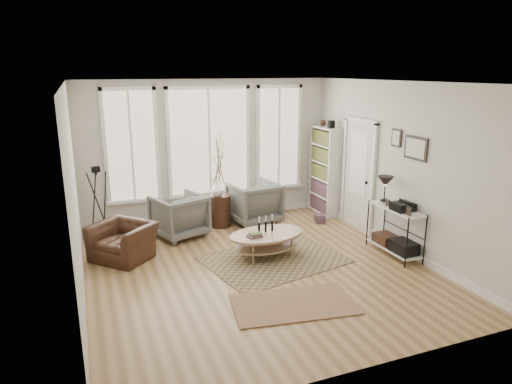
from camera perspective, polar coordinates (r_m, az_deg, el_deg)
name	(u,v)px	position (r m, az deg, el deg)	size (l,w,h in m)	color
room	(259,182)	(6.94, 0.33, 1.31)	(5.50, 5.54, 2.90)	#A58052
bay_window	(209,144)	(9.41, -5.85, 6.01)	(4.14, 0.12, 2.24)	#D4BC85
door	(358,173)	(9.15, 12.69, 2.37)	(0.09, 1.06, 2.22)	silver
bookcase	(325,171)	(10.01, 8.59, 2.66)	(0.31, 0.85, 2.06)	white
low_shelf	(395,226)	(8.09, 16.98, -4.11)	(0.38, 1.08, 1.30)	white
wall_art	(410,145)	(7.91, 18.75, 5.54)	(0.04, 0.88, 0.44)	black
rug_main	(274,259)	(7.71, 2.24, -8.40)	(2.18, 1.64, 0.01)	brown
rug_runner	(294,304)	(6.37, 4.71, -13.75)	(1.65, 0.91, 0.01)	brown
coffee_table	(266,238)	(7.73, 1.32, -5.80)	(1.39, 0.96, 0.60)	tan
armchair_left	(179,216)	(8.74, -9.60, -2.92)	(0.87, 0.90, 0.82)	slate
armchair_right	(254,202)	(9.38, -0.24, -1.32)	(0.92, 0.95, 0.86)	slate
side_table	(220,184)	(9.08, -4.58, 0.99)	(0.43, 0.43, 1.82)	#382016
vase	(217,190)	(9.03, -4.84, 0.31)	(0.26, 0.26, 0.27)	silver
accent_chair	(123,241)	(7.97, -16.30, -5.94)	(0.82, 0.94, 0.61)	#382016
tripod_camera	(99,207)	(8.78, -19.02, -1.84)	(0.50, 0.50, 1.41)	black
book_stack_near	(319,218)	(9.62, 7.93, -3.23)	(0.20, 0.25, 0.16)	brown
book_stack_far	(321,219)	(9.57, 8.12, -3.41)	(0.17, 0.22, 0.14)	brown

